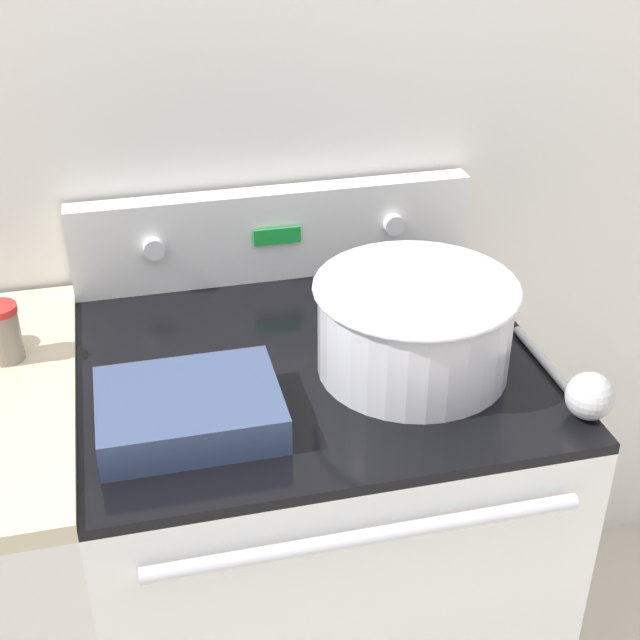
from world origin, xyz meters
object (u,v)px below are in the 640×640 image
casserole_dish (189,407)px  spice_jar_red_cap (3,332)px  ladle (585,393)px  mixing_bowl (415,322)px

casserole_dish → spice_jar_red_cap: spice_jar_red_cap is taller
ladle → spice_jar_red_cap: bearing=158.3°
casserole_dish → ladle: (0.59, -0.10, 0.00)m
mixing_bowl → casserole_dish: mixing_bowl is taller
mixing_bowl → casserole_dish: (-0.37, -0.07, -0.05)m
casserole_dish → mixing_bowl: bearing=11.1°
mixing_bowl → spice_jar_red_cap: mixing_bowl is taller
mixing_bowl → ladle: mixing_bowl is taller
ladle → spice_jar_red_cap: spice_jar_red_cap is taller
mixing_bowl → spice_jar_red_cap: bearing=165.6°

